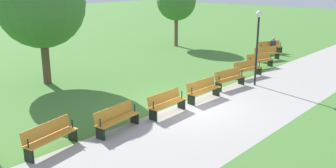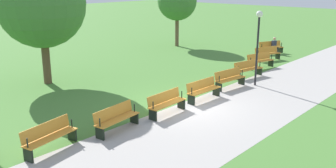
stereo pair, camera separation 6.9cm
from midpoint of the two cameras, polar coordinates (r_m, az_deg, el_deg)
The scene contains 15 objects.
ground_plane at distance 16.02m, azimuth 2.83°, elevation -3.45°, with size 120.00×120.00×0.00m, color #477A33.
path_paving at distance 15.06m, azimuth 8.14°, elevation -4.86°, with size 41.65×4.53×0.01m, color #A39E99.
bench_0 at distance 28.34m, azimuth 15.13°, elevation 5.43°, with size 1.95×1.20×0.89m.
bench_1 at distance 25.92m, azimuth 14.64°, elevation 4.54°, with size 1.97×1.08×0.89m.
bench_2 at distance 23.52m, azimuth 13.61°, elevation 3.52°, with size 1.97×0.95×0.89m.
bench_3 at distance 21.19m, azimuth 11.86°, elevation 2.32°, with size 1.97×0.82×0.89m.
bench_4 at distance 18.95m, azimuth 9.16°, elevation 0.90°, with size 1.96×0.68×0.89m.
bench_5 at distance 16.87m, azimuth 5.21°, elevation -0.80°, with size 1.93×0.54×0.89m.
bench_6 at distance 15.03m, azimuth -0.36°, elevation -2.82°, with size 1.93×0.54×0.89m.
bench_7 at distance 13.52m, azimuth -7.93°, elevation -5.12°, with size 1.96×0.68×0.89m.
bench_8 at distance 12.48m, azimuth -17.62°, elevation -7.53°, with size 1.97×0.82×0.89m.
person_seated at distance 28.36m, azimuth 15.70°, elevation 5.71°, with size 0.49×0.59×1.20m.
tree_0 at distance 19.92m, azimuth -18.82°, elevation 11.43°, with size 4.39×4.39×6.27m.
tree_1 at distance 30.21m, azimuth 1.21°, elevation 12.48°, with size 3.09×3.09×5.14m.
lamp_post at distance 19.20m, azimuth 13.36°, elevation 7.43°, with size 0.32×0.32×3.75m.
Camera 1 is at (11.93, 9.33, 5.23)m, focal length 40.24 mm.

